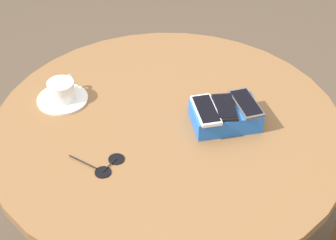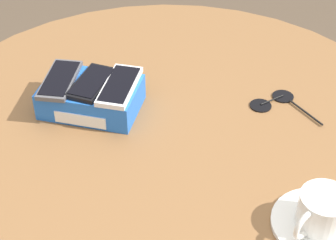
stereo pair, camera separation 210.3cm
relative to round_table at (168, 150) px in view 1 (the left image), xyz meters
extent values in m
cylinder|color=#2D2D2D|center=(0.00, 0.00, -0.28)|extent=(0.07, 0.07, 0.71)
cylinder|color=brown|center=(0.00, 0.00, 0.09)|extent=(1.05, 1.05, 0.03)
cube|color=blue|center=(-0.15, 0.07, 0.13)|extent=(0.22, 0.17, 0.06)
cube|color=white|center=(-0.17, 0.01, 0.12)|extent=(0.10, 0.03, 0.03)
cube|color=#515156|center=(-0.22, 0.08, 0.16)|extent=(0.08, 0.14, 0.01)
cube|color=black|center=(-0.22, 0.08, 0.17)|extent=(0.07, 0.13, 0.00)
cube|color=black|center=(-0.15, 0.07, 0.16)|extent=(0.10, 0.13, 0.01)
cube|color=black|center=(-0.15, 0.07, 0.17)|extent=(0.09, 0.12, 0.00)
cube|color=silver|center=(-0.09, 0.06, 0.16)|extent=(0.09, 0.15, 0.01)
cube|color=black|center=(-0.09, 0.06, 0.17)|extent=(0.08, 0.13, 0.00)
cylinder|color=white|center=(0.24, -0.26, 0.11)|extent=(0.16, 0.16, 0.01)
cylinder|color=white|center=(0.24, -0.26, 0.14)|extent=(0.08, 0.08, 0.06)
cylinder|color=olive|center=(0.24, -0.26, 0.16)|extent=(0.07, 0.07, 0.00)
torus|color=white|center=(0.20, -0.29, 0.14)|extent=(0.05, 0.04, 0.05)
cylinder|color=black|center=(0.19, 0.07, 0.10)|extent=(0.05, 0.05, 0.00)
cylinder|color=black|center=(0.25, 0.10, 0.10)|extent=(0.05, 0.05, 0.00)
cylinder|color=black|center=(0.22, 0.08, 0.11)|extent=(0.05, 0.03, 0.00)
cylinder|color=black|center=(0.28, 0.04, 0.11)|extent=(0.05, 0.08, 0.00)
camera|label=1|loc=(0.57, 1.13, 1.18)|focal=60.00mm
camera|label=2|loc=(-0.02, -0.85, 0.80)|focal=60.00mm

